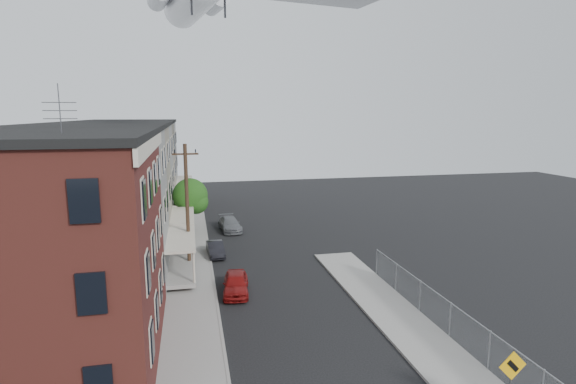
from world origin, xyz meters
The scene contains 17 objects.
sidewalk_left centered at (-5.50, 24.00, 0.06)m, with size 3.00×62.00×0.12m, color gray.
sidewalk_right centered at (5.50, 6.00, 0.06)m, with size 3.00×26.00×0.12m, color gray.
curb_left centered at (-4.05, 24.00, 0.07)m, with size 0.15×62.00×0.14m, color gray.
curb_right centered at (4.05, 6.00, 0.07)m, with size 0.15×26.00×0.14m, color gray.
corner_building centered at (-12.00, 7.00, 5.16)m, with size 10.31×12.30×12.15m.
row_house_a centered at (-11.96, 16.50, 5.13)m, with size 11.98×7.00×10.30m.
row_house_b centered at (-11.96, 23.50, 5.13)m, with size 11.98×7.00×10.30m.
row_house_c centered at (-11.96, 30.50, 5.13)m, with size 11.98×7.00×10.30m.
row_house_d centered at (-11.96, 37.50, 5.13)m, with size 11.98×7.00×10.30m.
row_house_e centered at (-11.96, 44.50, 5.13)m, with size 11.98×7.00×10.30m.
chainlink_fence centered at (7.00, 5.00, 1.00)m, with size 0.06×18.06×1.90m.
warning_sign centered at (5.60, -1.03, 1.88)m, with size 1.10×0.11×2.80m.
utility_pole centered at (-5.60, 18.00, 4.67)m, with size 1.80×0.26×9.00m.
street_tree centered at (-5.27, 27.92, 3.45)m, with size 3.22×3.20×5.20m.
car_near centered at (-2.79, 12.94, 0.65)m, with size 1.54×3.82×1.30m, color maroon.
car_mid centered at (-3.60, 20.78, 0.56)m, with size 1.19×3.41×1.12m, color black.
car_far centered at (-1.80, 28.29, 0.63)m, with size 1.78×4.37×1.27m, color slate.
Camera 1 is at (-5.28, -13.56, 11.04)m, focal length 28.00 mm.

